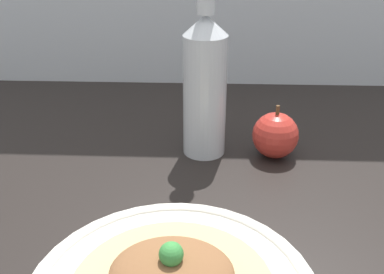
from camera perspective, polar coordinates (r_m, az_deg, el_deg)
name	(u,v)px	position (r cm, az deg, el deg)	size (l,w,h in cm)	color
ground_plane	(211,230)	(60.91, 2.45, -11.72)	(180.00, 110.00, 4.00)	black
cider_bottle	(205,82)	(70.32, 1.64, 7.02)	(6.88, 6.88, 30.78)	silver
apple	(275,135)	(73.39, 10.54, 0.23)	(7.45, 7.45, 8.87)	red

